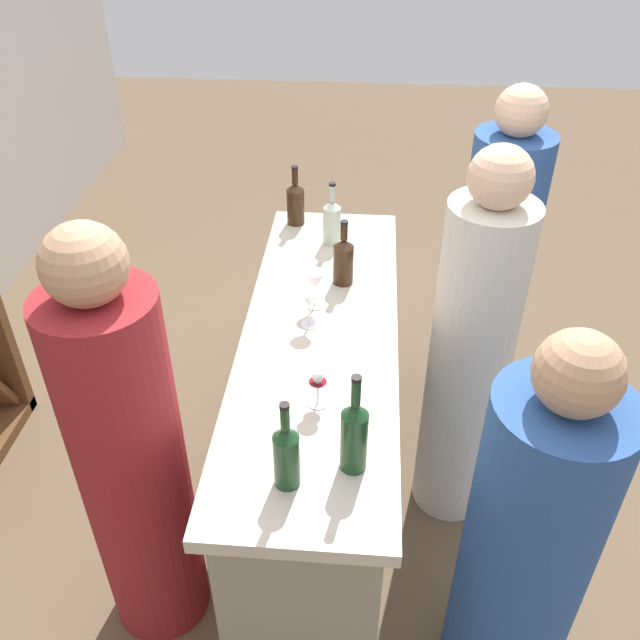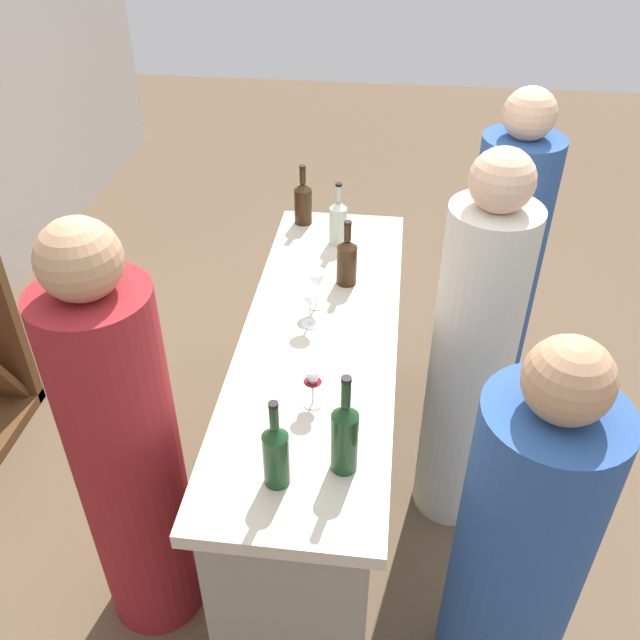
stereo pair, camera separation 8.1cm
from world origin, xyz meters
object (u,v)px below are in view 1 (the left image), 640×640
wine_glass_near_right (309,301)px  wine_bottle_rightmost_amber_brown (296,202)px  wine_bottle_leftmost_olive_green (286,454)px  wine_glass_near_center (315,282)px  person_server_behind (133,466)px  person_right_guest (491,279)px  wine_bottle_second_right_clear_pale (332,221)px  wine_bottle_second_left_olive_green (354,434)px  person_center_guest (469,362)px  wine_bottle_center_amber_brown (343,260)px  person_left_guest (526,548)px  wine_glass_near_left (318,380)px

wine_glass_near_right → wine_bottle_rightmost_amber_brown: bearing=9.8°
wine_bottle_leftmost_olive_green → wine_glass_near_center: 0.87m
person_server_behind → person_right_guest: bearing=22.8°
wine_bottle_second_right_clear_pale → wine_bottle_rightmost_amber_brown: 0.25m
wine_bottle_leftmost_olive_green → wine_bottle_second_right_clear_pale: 1.36m
wine_bottle_rightmost_amber_brown → wine_glass_near_right: (-0.79, -0.14, 0.00)m
wine_bottle_second_left_olive_green → person_center_guest: size_ratio=0.21×
wine_bottle_leftmost_olive_green → wine_bottle_second_left_olive_green: wine_bottle_second_left_olive_green is taller
wine_bottle_leftmost_olive_green → wine_glass_near_right: 0.75m
wine_bottle_second_left_olive_green → wine_glass_near_right: bearing=15.7°
wine_bottle_center_amber_brown → person_server_behind: (-0.88, 0.63, -0.27)m
wine_bottle_leftmost_olive_green → person_left_guest: 0.80m
person_left_guest → wine_glass_near_left: bearing=-23.5°
wine_bottle_second_left_olive_green → wine_bottle_rightmost_amber_brown: size_ratio=1.21×
wine_glass_near_right → person_right_guest: (0.63, -0.77, -0.27)m
person_left_guest → wine_glass_near_right: bearing=-43.4°
wine_bottle_second_right_clear_pale → wine_bottle_rightmost_amber_brown: wine_bottle_second_right_clear_pale is taller
wine_bottle_center_amber_brown → person_center_guest: 0.63m
wine_glass_near_center → person_left_guest: bearing=-140.2°
person_right_guest → wine_glass_near_right: bearing=18.5°
wine_bottle_rightmost_amber_brown → wine_bottle_second_right_clear_pale: bearing=-133.9°
wine_bottle_rightmost_amber_brown → wine_bottle_leftmost_olive_green: bearing=-174.7°
wine_bottle_center_amber_brown → person_right_guest: bearing=-63.3°
wine_bottle_center_amber_brown → person_right_guest: person_right_guest is taller
wine_bottle_leftmost_olive_green → person_center_guest: person_center_guest is taller
wine_glass_near_center → person_right_guest: size_ratio=0.09×
wine_glass_near_right → person_right_guest: 1.03m
wine_glass_near_left → wine_glass_near_right: 0.42m
wine_bottle_leftmost_olive_green → wine_glass_near_left: 0.33m
wine_bottle_second_right_clear_pale → person_left_guest: size_ratio=0.19×
wine_glass_near_right → person_right_guest: person_right_guest is taller
person_left_guest → wine_glass_near_center: bearing=-48.1°
wine_glass_near_left → wine_bottle_rightmost_amber_brown: bearing=9.5°
wine_glass_near_center → person_left_guest: (-0.85, -0.71, -0.36)m
wine_glass_near_left → wine_glass_near_center: (0.54, 0.06, 0.01)m
wine_bottle_second_right_clear_pale → person_center_guest: (-0.59, -0.57, -0.27)m
wine_bottle_second_right_clear_pale → wine_glass_near_center: 0.50m
wine_bottle_leftmost_olive_green → person_server_behind: size_ratio=0.18×
person_server_behind → wine_glass_near_left: bearing=-4.7°
wine_bottle_center_amber_brown → person_left_guest: bearing=-149.4°
person_center_guest → person_server_behind: size_ratio=1.00×
wine_bottle_second_left_olive_green → person_server_behind: person_server_behind is taller
wine_bottle_leftmost_olive_green → wine_glass_near_left: bearing=-10.1°
wine_glass_near_center → person_right_guest: bearing=-56.1°
wine_glass_near_left → person_right_guest: 1.29m
wine_bottle_leftmost_olive_green → person_center_guest: 1.02m
wine_bottle_second_right_clear_pale → person_right_guest: person_right_guest is taller
person_right_guest → person_center_guest: bearing=54.3°
person_left_guest → person_right_guest: person_right_guest is taller
wine_glass_near_center → wine_glass_near_right: wine_glass_near_center is taller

